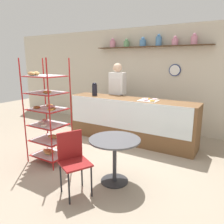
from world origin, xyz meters
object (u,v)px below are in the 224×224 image
at_px(cafe_table, 115,149).
at_px(cafe_chair, 73,156).
at_px(pastry_rack, 48,117).
at_px(donut_tray_counter, 149,100).
at_px(coffee_carafe, 95,89).
at_px(person_worker, 117,95).

distance_m(cafe_table, cafe_chair, 0.64).
xyz_separation_m(pastry_rack, cafe_table, (1.41, -0.01, -0.31)).
distance_m(cafe_table, donut_tray_counter, 1.78).
bearing_deg(coffee_carafe, donut_tray_counter, 0.91).
relative_size(cafe_chair, donut_tray_counter, 2.22).
height_order(pastry_rack, donut_tray_counter, pastry_rack).
relative_size(cafe_table, coffee_carafe, 2.44).
bearing_deg(person_worker, cafe_table, -61.17).
bearing_deg(cafe_table, pastry_rack, 179.54).
height_order(cafe_table, cafe_chair, cafe_chair).
xyz_separation_m(person_worker, cafe_chair, (0.84, -2.71, -0.45)).
height_order(pastry_rack, coffee_carafe, pastry_rack).
distance_m(pastry_rack, donut_tray_counter, 2.12).
bearing_deg(coffee_carafe, cafe_chair, -61.68).
distance_m(cafe_chair, donut_tray_counter, 2.29).
distance_m(cafe_chair, coffee_carafe, 2.58).
relative_size(person_worker, cafe_chair, 2.03).
bearing_deg(donut_tray_counter, person_worker, 155.56).
relative_size(person_worker, coffee_carafe, 5.60).
distance_m(person_worker, cafe_table, 2.54).
height_order(person_worker, donut_tray_counter, person_worker).
height_order(pastry_rack, cafe_chair, pastry_rack).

